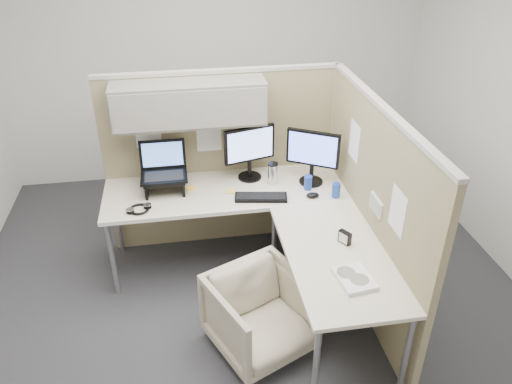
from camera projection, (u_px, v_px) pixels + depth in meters
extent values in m
plane|color=#2B2B2F|center=(249.00, 298.00, 4.05)|extent=(4.50, 4.50, 0.00)
cube|color=#92855F|center=(222.00, 162.00, 4.39)|extent=(2.00, 0.05, 1.60)
cube|color=#A8A399|center=(218.00, 71.00, 3.98)|extent=(2.00, 0.06, 0.03)
cube|color=slate|center=(189.00, 103.00, 3.92)|extent=(1.20, 0.34, 0.34)
cube|color=gray|center=(190.00, 111.00, 3.77)|extent=(1.18, 0.01, 0.30)
plane|color=white|center=(148.00, 131.00, 4.11)|extent=(0.26, 0.00, 0.26)
plane|color=white|center=(209.00, 135.00, 4.21)|extent=(0.26, 0.00, 0.26)
cube|color=#92855F|center=(370.00, 212.00, 3.69)|extent=(0.05, 2.00, 1.60)
cube|color=#A8A399|center=(385.00, 108.00, 3.27)|extent=(0.06, 2.00, 0.03)
cube|color=#A8A399|center=(331.00, 154.00, 4.54)|extent=(0.06, 0.06, 1.60)
cube|color=silver|center=(377.00, 205.00, 3.47)|extent=(0.02, 0.20, 0.12)
cube|color=gray|center=(375.00, 205.00, 3.47)|extent=(0.00, 0.16, 0.09)
plane|color=white|center=(354.00, 141.00, 3.82)|extent=(0.00, 0.26, 0.26)
plane|color=white|center=(397.00, 211.00, 3.15)|extent=(0.00, 0.26, 0.26)
cube|color=beige|center=(227.00, 191.00, 4.13)|extent=(2.00, 0.68, 0.03)
cube|color=beige|center=(337.00, 255.00, 3.38)|extent=(0.68, 1.30, 0.03)
cube|color=white|center=(232.00, 212.00, 3.84)|extent=(2.00, 0.02, 0.03)
cylinder|color=gray|center=(113.00, 259.00, 3.94)|extent=(0.04, 0.04, 0.70)
cylinder|color=gray|center=(118.00, 219.00, 4.43)|extent=(0.04, 0.04, 0.70)
cylinder|color=gray|center=(316.00, 369.00, 3.02)|extent=(0.04, 0.04, 0.70)
cylinder|color=gray|center=(406.00, 356.00, 3.10)|extent=(0.04, 0.04, 0.70)
cylinder|color=gray|center=(274.00, 243.00, 4.12)|extent=(0.04, 0.04, 0.70)
imported|color=#B5A68F|center=(261.00, 311.00, 3.47)|extent=(0.82, 0.80, 0.65)
cylinder|color=black|center=(250.00, 177.00, 4.29)|extent=(0.20, 0.20, 0.02)
cylinder|color=black|center=(250.00, 168.00, 4.24)|extent=(0.04, 0.04, 0.15)
cube|color=black|center=(249.00, 144.00, 4.13)|extent=(0.43, 0.15, 0.30)
cube|color=#8FA2F7|center=(250.00, 145.00, 4.11)|extent=(0.39, 0.11, 0.26)
cylinder|color=black|center=(311.00, 181.00, 4.22)|extent=(0.20, 0.20, 0.02)
cylinder|color=black|center=(311.00, 173.00, 4.18)|extent=(0.04, 0.04, 0.15)
cube|color=black|center=(313.00, 148.00, 4.06)|extent=(0.40, 0.25, 0.30)
cube|color=#5C71FA|center=(312.00, 149.00, 4.04)|extent=(0.35, 0.21, 0.26)
cube|color=black|center=(164.00, 178.00, 4.02)|extent=(0.33, 0.26, 0.02)
cube|color=black|center=(147.00, 186.00, 4.03)|extent=(0.02, 0.24, 0.13)
cube|color=black|center=(183.00, 183.00, 4.07)|extent=(0.02, 0.24, 0.13)
cube|color=black|center=(164.00, 176.00, 4.02)|extent=(0.37, 0.26, 0.02)
cube|color=black|center=(162.00, 154.00, 4.08)|extent=(0.37, 0.06, 0.24)
cube|color=#598CF2|center=(162.00, 154.00, 4.08)|extent=(0.33, 0.04, 0.19)
cube|color=black|center=(261.00, 197.00, 3.98)|extent=(0.43, 0.21, 0.02)
ellipsoid|color=black|center=(313.00, 195.00, 4.00)|extent=(0.11, 0.07, 0.04)
cylinder|color=silver|center=(273.00, 174.00, 4.17)|extent=(0.08, 0.08, 0.17)
cylinder|color=black|center=(273.00, 164.00, 4.12)|extent=(0.09, 0.09, 0.01)
cylinder|color=#1E3FA5|center=(336.00, 190.00, 3.99)|extent=(0.07, 0.07, 0.12)
cylinder|color=#1E3FA5|center=(308.00, 183.00, 4.09)|extent=(0.07, 0.07, 0.12)
cube|color=yellow|center=(190.00, 188.00, 4.13)|extent=(0.10, 0.10, 0.01)
cube|color=yellow|center=(231.00, 191.00, 4.08)|extent=(0.09, 0.09, 0.01)
torus|color=black|center=(139.00, 209.00, 3.83)|extent=(0.20, 0.20, 0.02)
cylinder|color=black|center=(130.00, 211.00, 3.80)|extent=(0.06, 0.06, 0.03)
cylinder|color=black|center=(148.00, 206.00, 3.86)|extent=(0.06, 0.06, 0.03)
cube|color=white|center=(354.00, 279.00, 3.13)|extent=(0.24, 0.29, 0.03)
cylinder|color=silver|center=(359.00, 279.00, 3.10)|extent=(0.12, 0.12, 0.00)
cylinder|color=silver|center=(346.00, 272.00, 3.16)|extent=(0.12, 0.12, 0.00)
cube|color=black|center=(345.00, 237.00, 3.45)|extent=(0.08, 0.10, 0.09)
cube|color=white|center=(343.00, 238.00, 3.44)|extent=(0.04, 0.06, 0.07)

